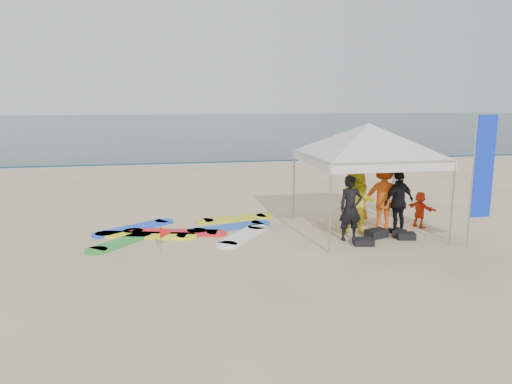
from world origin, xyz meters
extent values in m
plane|color=beige|center=(0.00, 0.00, 0.00)|extent=(120.00, 120.00, 0.00)
cube|color=#0C2633|center=(0.00, 60.00, 0.04)|extent=(160.00, 84.00, 0.08)
cube|color=silver|center=(0.00, 18.20, 0.00)|extent=(160.00, 1.20, 0.01)
imported|color=black|center=(3.08, 1.73, 0.85)|extent=(0.63, 0.43, 1.70)
imported|color=yellow|center=(3.53, 2.22, 0.89)|extent=(1.00, 0.86, 1.77)
imported|color=#E25214|center=(4.33, 2.47, 0.98)|extent=(1.44, 1.12, 1.96)
imported|color=black|center=(4.64, 2.16, 0.87)|extent=(1.10, 0.72, 1.73)
imported|color=orange|center=(3.93, 3.44, 0.97)|extent=(1.11, 0.91, 1.94)
imported|color=#F14115|center=(5.53, 2.59, 0.52)|extent=(0.62, 1.00, 1.03)
cylinder|color=#A5A5A8|center=(2.20, 4.04, 1.07)|extent=(0.05, 0.05, 2.13)
cylinder|color=#A5A5A8|center=(5.40, 4.04, 1.07)|extent=(0.05, 0.05, 2.13)
cylinder|color=#A5A5A8|center=(2.20, 0.84, 1.07)|extent=(0.05, 0.05, 2.13)
cylinder|color=#A5A5A8|center=(5.40, 0.84, 1.07)|extent=(0.05, 0.05, 2.13)
cube|color=silver|center=(3.80, 0.84, 2.01)|extent=(3.30, 0.02, 0.24)
cube|color=silver|center=(3.80, 4.04, 2.01)|extent=(3.30, 0.02, 0.24)
cube|color=silver|center=(2.20, 2.44, 2.01)|extent=(0.02, 3.30, 0.24)
cube|color=silver|center=(5.40, 2.44, 2.01)|extent=(0.02, 3.30, 0.24)
pyramid|color=silver|center=(3.80, 2.44, 2.99)|extent=(4.52, 4.52, 0.85)
cylinder|color=#A5A5A8|center=(5.67, 0.52, 1.68)|extent=(0.04, 0.04, 3.35)
cube|color=#0D2CDE|center=(5.96, 0.52, 2.01)|extent=(0.53, 0.03, 2.49)
cylinder|color=#A5A5A8|center=(-1.75, 1.59, 0.30)|extent=(0.02, 0.02, 0.60)
cone|color=red|center=(-1.63, 1.59, 0.50)|extent=(0.28, 0.28, 0.28)
cube|color=black|center=(3.86, 1.81, 0.11)|extent=(0.65, 0.54, 0.22)
cube|color=black|center=(4.56, 1.51, 0.09)|extent=(0.52, 0.40, 0.18)
cube|color=black|center=(3.26, 1.25, 0.08)|extent=(0.57, 0.50, 0.16)
cube|color=black|center=(4.47, 1.69, 0.10)|extent=(0.44, 0.43, 0.20)
cube|color=blue|center=(0.18, 3.52, 0.04)|extent=(2.07, 1.09, 0.07)
cube|color=blue|center=(-2.47, 3.97, 0.04)|extent=(1.98, 1.61, 0.07)
cube|color=gold|center=(0.49, 4.48, 0.04)|extent=(1.98, 0.84, 0.07)
cube|color=red|center=(-1.38, 3.25, 0.04)|extent=(2.38, 1.14, 0.07)
cube|color=green|center=(-2.77, 2.54, 0.04)|extent=(1.44, 1.56, 0.07)
cube|color=white|center=(0.39, 2.53, 0.04)|extent=(1.52, 1.81, 0.07)
cube|color=#FDF71A|center=(-2.15, 3.10, 0.04)|extent=(2.29, 1.14, 0.07)
camera|label=1|loc=(-1.78, -10.10, 3.65)|focal=35.00mm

